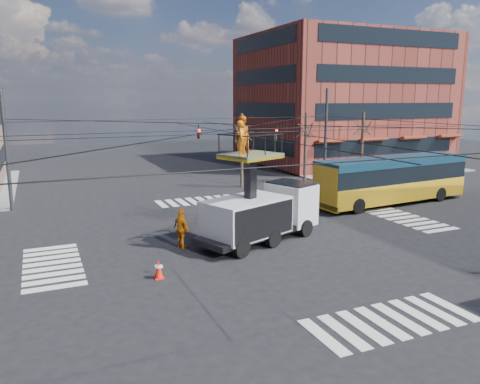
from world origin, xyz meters
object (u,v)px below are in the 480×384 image
(utility_truck, at_px, (261,201))
(worker_ground, at_px, (182,229))
(city_bus, at_px, (392,179))
(traffic_cone, at_px, (159,269))
(flagger, at_px, (331,198))

(utility_truck, distance_m, worker_ground, 4.24)
(city_bus, xyz_separation_m, traffic_cone, (-18.21, -7.20, -1.33))
(utility_truck, relative_size, flagger, 4.14)
(utility_truck, height_order, traffic_cone, utility_truck)
(city_bus, xyz_separation_m, worker_ground, (-16.21, -3.77, -0.75))
(utility_truck, xyz_separation_m, worker_ground, (-4.07, 0.43, -1.09))
(worker_ground, distance_m, flagger, 11.54)
(flagger, bearing_deg, worker_ground, -105.47)
(city_bus, height_order, flagger, city_bus)
(flagger, bearing_deg, utility_truck, -93.64)
(city_bus, bearing_deg, worker_ground, -171.95)
(worker_ground, bearing_deg, flagger, -92.51)
(utility_truck, bearing_deg, flagger, 7.84)
(traffic_cone, xyz_separation_m, worker_ground, (2.00, 3.42, 0.59))
(utility_truck, distance_m, traffic_cone, 6.98)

